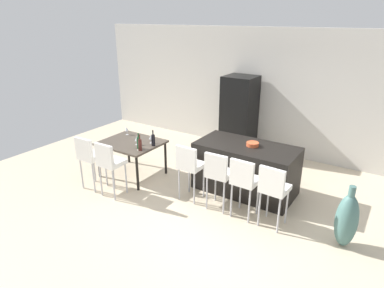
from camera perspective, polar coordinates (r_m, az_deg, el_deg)
ground_plane at (r=6.13m, az=3.64°, el=-9.74°), size 10.00×10.00×0.00m
back_wall at (r=8.09m, az=14.19°, el=8.39°), size 10.00×0.12×2.90m
kitchen_island at (r=6.35m, az=9.09°, el=-4.12°), size 1.83×0.93×0.92m
bar_chair_left at (r=5.88m, az=-0.41°, el=-3.43°), size 0.40×0.40×1.05m
bar_chair_middle at (r=5.61m, az=4.53°, el=-4.76°), size 0.41×0.41×1.05m
bar_chair_right at (r=5.43m, az=8.87°, el=-5.89°), size 0.41×0.41×1.05m
bar_chair_far at (r=5.27m, az=13.69°, el=-7.11°), size 0.42×0.42×1.05m
dining_table at (r=6.92m, az=-10.26°, el=-0.16°), size 1.17×0.99×0.74m
dining_chair_near at (r=6.55m, az=-17.05°, el=-1.75°), size 0.42×0.42×1.05m
dining_chair_far at (r=6.18m, az=-13.88°, el=-2.82°), size 0.41×0.41×1.05m
wine_bottle_corner at (r=6.38m, az=-8.82°, el=-0.10°), size 0.07×0.07×0.32m
wine_bottle_inner at (r=6.59m, az=-6.61°, el=0.70°), size 0.07×0.07×0.32m
wine_bottle_near at (r=6.49m, az=-9.05°, el=0.25°), size 0.07×0.07×0.31m
wine_glass_left at (r=6.73m, az=-7.01°, el=1.17°), size 0.07×0.07×0.17m
wine_glass_middle at (r=7.29m, az=-11.03°, el=2.50°), size 0.07×0.07×0.17m
wine_glass_right at (r=6.68m, az=-9.39°, el=0.90°), size 0.07×0.07×0.17m
refrigerator at (r=8.08m, az=8.00°, el=4.93°), size 0.72×0.68×1.84m
fruit_bowl at (r=6.15m, az=10.26°, el=-0.04°), size 0.22×0.22×0.07m
floor_vase at (r=5.34m, az=24.77°, el=-11.67°), size 0.31×0.31×0.96m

